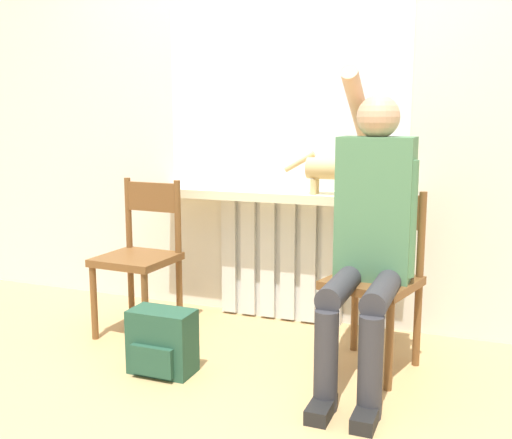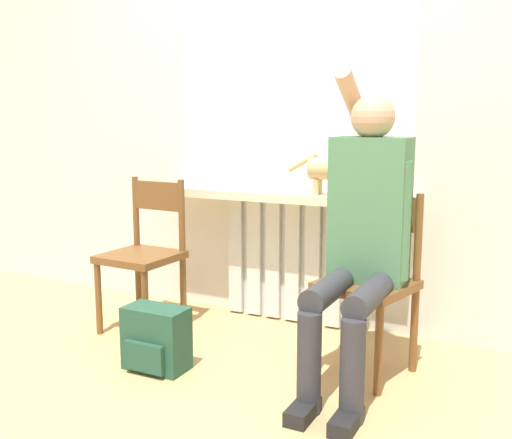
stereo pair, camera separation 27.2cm
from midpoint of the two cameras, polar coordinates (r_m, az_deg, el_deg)
name	(u,v)px [view 2 (the right image)]	position (r m, az deg, el deg)	size (l,w,h in m)	color
ground_plane	(176,398)	(2.67, -4.67, -16.67)	(12.00, 12.00, 0.00)	tan
wall_with_window	(292,89)	(3.51, 5.72, 12.31)	(7.00, 0.06, 2.70)	silver
radiator	(285,260)	(3.53, 5.00, -3.84)	(0.75, 0.08, 0.73)	silver
windowsill	(280,196)	(3.38, 4.57, 2.27)	(1.49, 0.26, 0.05)	beige
window_glass	(289,97)	(3.47, 5.50, 11.56)	(1.43, 0.01, 1.05)	white
chair_left	(145,252)	(3.38, -8.30, -3.12)	(0.40, 0.40, 0.85)	brown
chair_right	(371,280)	(2.86, 13.57, -5.63)	(0.46, 0.46, 0.85)	brown
person	(363,228)	(2.70, 13.06, -0.82)	(0.36, 1.04, 1.42)	#333338
cat	(339,169)	(3.20, 10.36, 4.71)	(0.48, 0.12, 0.23)	#DBB77A
backpack	(156,339)	(2.91, -6.85, -11.29)	(0.30, 0.20, 0.30)	#234C38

